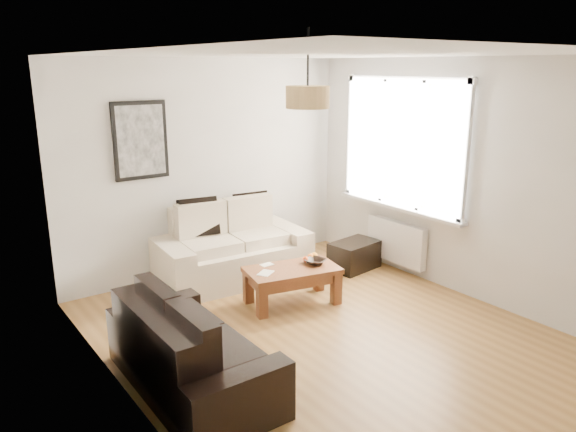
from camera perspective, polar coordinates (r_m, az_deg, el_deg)
floor at (r=5.46m, az=3.80°, el=-12.06°), size 4.50×4.50×0.00m
ceiling at (r=4.85m, az=4.36°, el=16.37°), size 3.80×4.50×0.00m
wall_back at (r=6.83m, az=-8.22°, el=4.97°), size 3.80×0.04×2.60m
wall_front at (r=3.66m, az=27.47°, el=-5.73°), size 3.80×0.04×2.60m
wall_left at (r=4.08m, az=-16.82°, el=-2.55°), size 0.04×4.50×2.60m
wall_right at (r=6.37m, az=17.29°, el=3.68°), size 0.04×4.50×2.60m
window_bay at (r=6.79m, az=11.87°, el=7.30°), size 0.14×1.90×1.60m
radiator at (r=7.03m, az=11.11°, el=-2.62°), size 0.10×0.90×0.52m
poster at (r=6.40m, az=-15.00°, el=7.54°), size 0.62×0.04×0.87m
pendant_shade at (r=5.09m, az=2.04°, el=12.18°), size 0.40×0.40×0.20m
loveseat_cream at (r=6.65m, az=-5.87°, el=-2.88°), size 1.84×1.10×0.88m
sofa_leather at (r=4.55m, az=-9.91°, el=-13.03°), size 0.83×1.68×0.72m
coffee_table at (r=6.02m, az=0.43°, el=-7.19°), size 1.08×0.74×0.40m
ottoman at (r=7.07m, az=6.88°, el=-4.04°), size 0.67×0.48×0.35m
cushion_left at (r=6.60m, az=-9.23°, el=-0.10°), size 0.47×0.22×0.46m
cushion_right at (r=6.95m, az=-3.77°, el=0.74°), size 0.44×0.18×0.42m
fruit_bowl at (r=6.07m, az=2.83°, el=-4.70°), size 0.28×0.28×0.05m
orange_a at (r=6.19m, az=2.35°, el=-4.19°), size 0.08×0.08×0.07m
orange_b at (r=6.21m, az=2.74°, el=-4.10°), size 0.09×0.09×0.07m
orange_c at (r=6.10m, az=1.82°, el=-4.46°), size 0.06×0.06×0.06m
papers at (r=5.81m, az=-2.33°, el=-5.90°), size 0.22×0.20×0.01m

